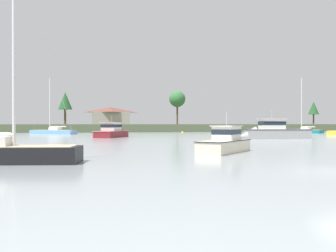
{
  "coord_description": "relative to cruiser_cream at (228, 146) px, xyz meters",
  "views": [
    {
      "loc": [
        -10.81,
        -13.77,
        2.08
      ],
      "look_at": [
        0.41,
        37.92,
        1.74
      ],
      "focal_mm": 39.51,
      "sensor_mm": 36.0,
      "label": 1
    }
  ],
  "objects": [
    {
      "name": "cruiser_grey",
      "position": [
        14.4,
        21.06,
        0.18
      ],
      "size": [
        10.02,
        4.46,
        5.03
      ],
      "color": "gray",
      "rests_on": "ground"
    },
    {
      "name": "cruiser_cream",
      "position": [
        0.0,
        0.0,
        0.0
      ],
      "size": [
        5.89,
        6.13,
        3.6
      ],
      "color": "beige",
      "rests_on": "ground"
    },
    {
      "name": "sailboat_teal",
      "position": [
        36.68,
        47.76,
        -0.17
      ],
      "size": [
        5.51,
        8.28,
        12.72
      ],
      "color": "#196B70",
      "rests_on": "ground"
    },
    {
      "name": "far_shore_bank",
      "position": [
        0.82,
        90.98,
        0.53
      ],
      "size": [
        204.97,
        57.97,
        1.93
      ],
      "primitive_type": "cube",
      "color": "#4C563D",
      "rests_on": "ground"
    },
    {
      "name": "sailboat_black",
      "position": [
        -14.46,
        -4.6,
        -0.17
      ],
      "size": [
        8.42,
        3.65,
        12.42
      ],
      "color": "black",
      "rests_on": "ground"
    },
    {
      "name": "cruiser_maroon",
      "position": [
        -6.1,
        32.2,
        0.11
      ],
      "size": [
        6.14,
        8.96,
        4.36
      ],
      "color": "maroon",
      "rests_on": "ground"
    },
    {
      "name": "sailboat_skyblue",
      "position": [
        -16.76,
        51.21,
        -0.17
      ],
      "size": [
        9.34,
        6.63,
        11.71
      ],
      "color": "#669ECC",
      "rests_on": "ground"
    },
    {
      "name": "mooring_buoy_yellow",
      "position": [
        11.32,
        57.07,
        -0.35
      ],
      "size": [
        0.48,
        0.48,
        0.53
      ],
      "color": "yellow",
      "rests_on": "ground"
    },
    {
      "name": "shore_tree_right",
      "position": [
        18.82,
        92.88,
        9.73
      ],
      "size": [
        5.34,
        5.34,
        10.98
      ],
      "color": "brown",
      "rests_on": "far_shore_bank"
    },
    {
      "name": "shore_tree_inland_a",
      "position": [
        66.6,
        89.05,
        7.06
      ],
      "size": [
        3.63,
        3.63,
        7.85
      ],
      "color": "brown",
      "rests_on": "far_shore_bank"
    },
    {
      "name": "cottage_near_water",
      "position": [
        -2.88,
        93.99,
        4.32
      ],
      "size": [
        12.37,
        9.33,
        5.46
      ],
      "color": "#9E998E",
      "rests_on": "far_shore_bank"
    },
    {
      "name": "shore_tree_far_left",
      "position": [
        -16.81,
        91.55,
        8.56
      ],
      "size": [
        4.28,
        4.28,
        9.79
      ],
      "color": "brown",
      "rests_on": "far_shore_bank"
    }
  ]
}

